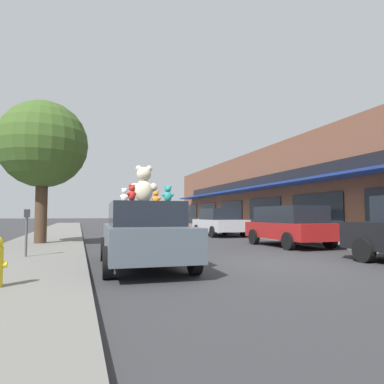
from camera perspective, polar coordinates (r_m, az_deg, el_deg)
ground_plane at (r=9.04m, az=13.22°, el=-11.62°), size 260.00×260.00×0.00m
sidewalk_near at (r=7.84m, az=-28.39°, el=-12.03°), size 3.05×90.00×0.12m
storefront_row at (r=28.72m, az=25.13°, el=-0.04°), size 16.67×37.81×5.94m
plush_art_car at (r=8.36m, az=-8.04°, el=-6.79°), size 2.11×4.52×1.54m
teddy_bear_giant at (r=8.49m, az=-8.03°, el=1.20°), size 0.70×0.47×0.92m
teddy_bear_teal at (r=7.74m, az=-4.05°, el=-0.30°), size 0.28×0.18×0.37m
teddy_bear_white at (r=8.20m, az=-11.20°, el=-0.55°), size 0.24×0.22×0.34m
teddy_bear_red at (r=7.33m, az=-10.01°, el=-0.14°), size 0.25×0.22×0.35m
teddy_bear_orange at (r=9.33m, az=-6.02°, el=-0.90°), size 0.27×0.23×0.37m
teddy_bear_green at (r=8.97m, az=-9.97°, el=-0.96°), size 0.19×0.22×0.30m
parked_car_far_center at (r=14.16m, az=15.89°, el=-5.25°), size 1.98×4.03×1.59m
parked_car_far_right at (r=20.46m, az=4.54°, el=-4.98°), size 2.07×4.32×1.62m
street_tree at (r=15.28m, az=-23.58°, el=7.20°), size 3.52×3.52×5.76m
parking_meter at (r=10.32m, az=-25.85°, el=-5.17°), size 0.14×0.10×1.27m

